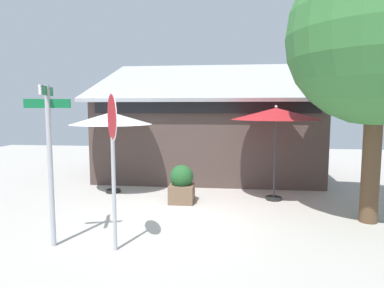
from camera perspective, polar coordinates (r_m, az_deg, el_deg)
ground_plane at (r=7.83m, az=-1.61°, el=-13.04°), size 28.00×28.00×0.10m
cafe_building at (r=12.56m, az=2.89°, el=1.82°), size 8.08×4.94×4.42m
street_sign_post at (r=6.44m, az=-23.36°, el=-1.00°), size 0.76×0.82×2.93m
stop_sign at (r=5.87m, az=-13.53°, el=0.59°), size 0.43×0.73×2.79m
patio_umbrella_ivory_left at (r=10.07m, az=-13.75°, el=4.21°), size 2.41×2.41×2.48m
patio_umbrella_crimson_center at (r=9.24m, az=14.27°, el=4.94°), size 2.42×2.42×2.61m
sidewalk_planter at (r=8.94m, az=-1.79°, el=-6.97°), size 0.65×0.65×1.02m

